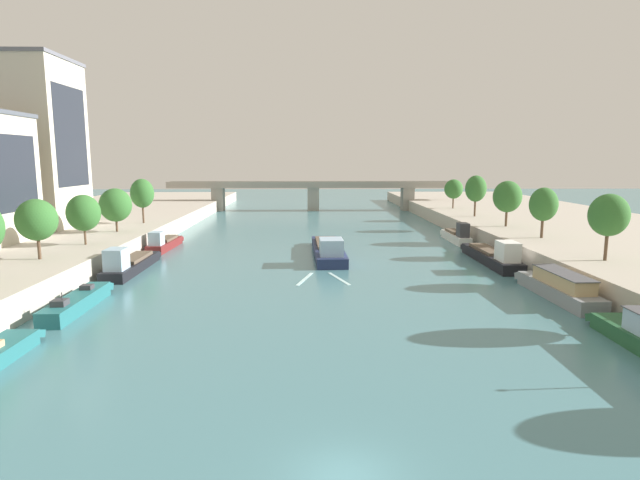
# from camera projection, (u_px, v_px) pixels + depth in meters

# --- Properties ---
(ground_plane) EXTENTS (400.00, 400.00, 0.00)m
(ground_plane) POSITION_uv_depth(u_px,v_px,m) (344.00, 478.00, 20.39)
(ground_plane) COLOR teal
(quay_left) EXTENTS (36.00, 170.00, 2.55)m
(quay_left) POSITION_uv_depth(u_px,v_px,m) (28.00, 239.00, 73.53)
(quay_left) COLOR #B7AD9E
(quay_left) RESTS_ON ground
(quay_right) EXTENTS (36.00, 170.00, 2.55)m
(quay_right) POSITION_uv_depth(u_px,v_px,m) (599.00, 236.00, 75.50)
(quay_right) COLOR #B7AD9E
(quay_right) RESTS_ON ground
(barge_midriver) EXTENTS (4.11, 19.19, 3.16)m
(barge_midriver) POSITION_uv_depth(u_px,v_px,m) (328.00, 249.00, 66.69)
(barge_midriver) COLOR #1E284C
(barge_midriver) RESTS_ON ground
(wake_behind_barge) EXTENTS (5.60, 5.95, 0.03)m
(wake_behind_barge) POSITION_uv_depth(u_px,v_px,m) (322.00, 279.00, 54.29)
(wake_behind_barge) COLOR silver
(wake_behind_barge) RESTS_ON ground
(moored_boat_left_second) EXTENTS (2.07, 11.16, 2.33)m
(moored_boat_left_second) POSITION_uv_depth(u_px,v_px,m) (78.00, 302.00, 43.12)
(moored_boat_left_second) COLOR #23666B
(moored_boat_left_second) RESTS_ON ground
(moored_boat_left_end) EXTENTS (2.60, 14.10, 3.33)m
(moored_boat_left_end) POSITION_uv_depth(u_px,v_px,m) (130.00, 264.00, 57.45)
(moored_boat_left_end) COLOR black
(moored_boat_left_end) RESTS_ON ground
(moored_boat_left_downstream) EXTENTS (2.53, 11.26, 2.89)m
(moored_boat_left_downstream) POSITION_uv_depth(u_px,v_px,m) (164.00, 243.00, 72.14)
(moored_boat_left_downstream) COLOR maroon
(moored_boat_left_downstream) RESTS_ON ground
(moored_boat_right_gap_after) EXTENTS (2.87, 12.64, 2.56)m
(moored_boat_right_gap_after) POSITION_uv_depth(u_px,v_px,m) (559.00, 287.00, 46.49)
(moored_boat_right_gap_after) COLOR gray
(moored_boat_right_gap_after) RESTS_ON ground
(moored_boat_right_downstream) EXTENTS (2.72, 15.84, 3.41)m
(moored_boat_right_downstream) POSITION_uv_depth(u_px,v_px,m) (493.00, 256.00, 61.90)
(moored_boat_right_downstream) COLOR black
(moored_boat_right_downstream) RESTS_ON ground
(moored_boat_right_near) EXTENTS (1.98, 11.03, 3.29)m
(moored_boat_right_near) POSITION_uv_depth(u_px,v_px,m) (456.00, 236.00, 78.38)
(moored_boat_right_near) COLOR silver
(moored_boat_right_near) RESTS_ON ground
(tree_left_by_lamp) EXTENTS (3.93, 3.93, 6.04)m
(tree_left_by_lamp) POSITION_uv_depth(u_px,v_px,m) (37.00, 220.00, 51.14)
(tree_left_by_lamp) COLOR brown
(tree_left_by_lamp) RESTS_ON quay_left
(tree_left_past_mid) EXTENTS (3.81, 3.81, 5.85)m
(tree_left_past_mid) POSITION_uv_depth(u_px,v_px,m) (83.00, 213.00, 59.98)
(tree_left_past_mid) COLOR brown
(tree_left_past_mid) RESTS_ON quay_left
(tree_left_nearest) EXTENTS (4.32, 4.32, 5.97)m
(tree_left_nearest) POSITION_uv_depth(u_px,v_px,m) (115.00, 205.00, 70.82)
(tree_left_nearest) COLOR brown
(tree_left_nearest) RESTS_ON quay_left
(tree_left_far) EXTENTS (3.59, 3.59, 6.90)m
(tree_left_far) POSITION_uv_depth(u_px,v_px,m) (142.00, 193.00, 80.29)
(tree_left_far) COLOR brown
(tree_left_far) RESTS_ON quay_left
(tree_right_far) EXTENTS (3.76, 3.76, 6.60)m
(tree_right_far) POSITION_uv_depth(u_px,v_px,m) (609.00, 215.00, 50.39)
(tree_right_far) COLOR brown
(tree_right_far) RESTS_ON quay_right
(tree_right_end_of_row) EXTENTS (3.49, 3.49, 6.40)m
(tree_right_end_of_row) POSITION_uv_depth(u_px,v_px,m) (544.00, 204.00, 65.08)
(tree_right_end_of_row) COLOR brown
(tree_right_end_of_row) RESTS_ON quay_right
(tree_right_nearest) EXTENTS (4.16, 4.16, 6.76)m
(tree_right_nearest) POSITION_uv_depth(u_px,v_px,m) (507.00, 197.00, 76.34)
(tree_right_nearest) COLOR brown
(tree_right_nearest) RESTS_ON quay_right
(tree_right_past_mid) EXTENTS (3.61, 3.61, 7.13)m
(tree_right_past_mid) POSITION_uv_depth(u_px,v_px,m) (476.00, 189.00, 89.78)
(tree_right_past_mid) COLOR brown
(tree_right_past_mid) RESTS_ON quay_right
(tree_right_second) EXTENTS (3.70, 3.70, 5.88)m
(tree_right_second) POSITION_uv_depth(u_px,v_px,m) (454.00, 189.00, 104.70)
(tree_right_second) COLOR brown
(tree_right_second) RESTS_ON quay_right
(building_left_corner) EXTENTS (11.86, 12.97, 24.36)m
(building_left_corner) POSITION_uv_depth(u_px,v_px,m) (32.00, 143.00, 75.23)
(building_left_corner) COLOR beige
(building_left_corner) RESTS_ON quay_left
(bridge_far) EXTENTS (70.43, 4.40, 7.08)m
(bridge_far) POSITION_uv_depth(u_px,v_px,m) (313.00, 192.00, 126.36)
(bridge_far) COLOR gray
(bridge_far) RESTS_ON ground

